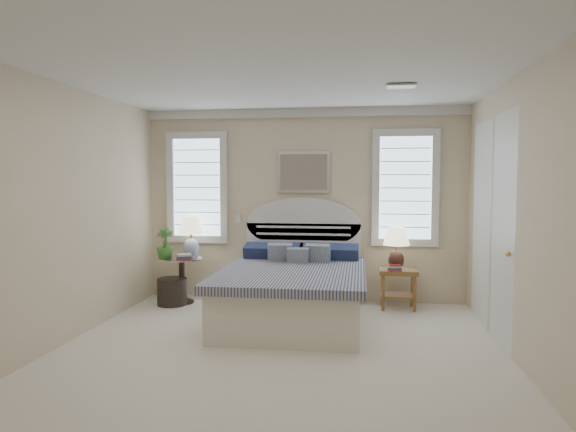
# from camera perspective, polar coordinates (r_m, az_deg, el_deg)

# --- Properties ---
(floor) EXTENTS (4.50, 5.00, 0.01)m
(floor) POSITION_cam_1_polar(r_m,az_deg,el_deg) (5.07, -1.50, -15.67)
(floor) COLOR silver
(floor) RESTS_ON ground
(ceiling) EXTENTS (4.50, 5.00, 0.01)m
(ceiling) POSITION_cam_1_polar(r_m,az_deg,el_deg) (4.88, -1.56, 15.76)
(ceiling) COLOR silver
(ceiling) RESTS_ON wall_back
(wall_back) EXTENTS (4.50, 0.02, 2.70)m
(wall_back) POSITION_cam_1_polar(r_m,az_deg,el_deg) (7.26, 1.77, 1.19)
(wall_back) COLOR beige
(wall_back) RESTS_ON floor
(wall_left) EXTENTS (0.02, 5.00, 2.70)m
(wall_left) POSITION_cam_1_polar(r_m,az_deg,el_deg) (5.62, -24.78, -0.00)
(wall_left) COLOR beige
(wall_left) RESTS_ON floor
(wall_right) EXTENTS (0.02, 5.00, 2.70)m
(wall_right) POSITION_cam_1_polar(r_m,az_deg,el_deg) (4.94, 25.16, -0.52)
(wall_right) COLOR beige
(wall_right) RESTS_ON floor
(crown_molding) EXTENTS (4.50, 0.08, 0.12)m
(crown_molding) POSITION_cam_1_polar(r_m,az_deg,el_deg) (7.27, 1.75, 11.38)
(crown_molding) COLOR silver
(crown_molding) RESTS_ON wall_back
(hvac_vent) EXTENTS (0.30, 0.20, 0.02)m
(hvac_vent) POSITION_cam_1_polar(r_m,az_deg,el_deg) (5.61, 12.45, 13.91)
(hvac_vent) COLOR #B2B2B2
(hvac_vent) RESTS_ON ceiling
(switch_plate) EXTENTS (0.08, 0.01, 0.12)m
(switch_plate) POSITION_cam_1_polar(r_m,az_deg,el_deg) (7.42, -5.56, -0.31)
(switch_plate) COLOR silver
(switch_plate) RESTS_ON wall_back
(window_left) EXTENTS (0.90, 0.06, 1.60)m
(window_left) POSITION_cam_1_polar(r_m,az_deg,el_deg) (7.56, -10.02, 3.14)
(window_left) COLOR #C9E9FF
(window_left) RESTS_ON wall_back
(window_right) EXTENTS (0.90, 0.06, 1.60)m
(window_right) POSITION_cam_1_polar(r_m,az_deg,el_deg) (7.21, 12.89, 3.06)
(window_right) COLOR #C9E9FF
(window_right) RESTS_ON wall_back
(painting) EXTENTS (0.74, 0.04, 0.58)m
(painting) POSITION_cam_1_polar(r_m,az_deg,el_deg) (7.21, 1.74, 4.91)
(painting) COLOR silver
(painting) RESTS_ON wall_back
(closet_door) EXTENTS (0.02, 1.80, 2.40)m
(closet_door) POSITION_cam_1_polar(r_m,az_deg,el_deg) (6.10, 21.64, -1.04)
(closet_door) COLOR silver
(closet_door) RESTS_ON floor
(bed) EXTENTS (1.72, 2.28, 1.47)m
(bed) POSITION_cam_1_polar(r_m,az_deg,el_deg) (6.35, 0.70, -7.99)
(bed) COLOR silver
(bed) RESTS_ON floor
(side_table_left) EXTENTS (0.56, 0.56, 0.63)m
(side_table_left) POSITION_cam_1_polar(r_m,az_deg,el_deg) (7.31, -11.71, -6.49)
(side_table_left) COLOR black
(side_table_left) RESTS_ON floor
(nightstand_right) EXTENTS (0.50, 0.40, 0.53)m
(nightstand_right) POSITION_cam_1_polar(r_m,az_deg,el_deg) (7.00, 12.14, -6.96)
(nightstand_right) COLOR olive
(nightstand_right) RESTS_ON floor
(floor_pot) EXTENTS (0.48, 0.48, 0.37)m
(floor_pot) POSITION_cam_1_polar(r_m,az_deg,el_deg) (7.27, -12.74, -8.19)
(floor_pot) COLOR black
(floor_pot) RESTS_ON floor
(lamp_left) EXTENTS (0.36, 0.36, 0.57)m
(lamp_left) POSITION_cam_1_polar(r_m,az_deg,el_deg) (7.32, -10.73, -1.77)
(lamp_left) COLOR white
(lamp_left) RESTS_ON side_table_left
(lamp_right) EXTENTS (0.46, 0.46, 0.57)m
(lamp_right) POSITION_cam_1_polar(r_m,az_deg,el_deg) (6.88, 11.94, -3.02)
(lamp_right) COLOR black
(lamp_right) RESTS_ON nightstand_right
(potted_plant) EXTENTS (0.29, 0.29, 0.42)m
(potted_plant) POSITION_cam_1_polar(r_m,az_deg,el_deg) (7.16, -13.52, -3.06)
(potted_plant) COLOR #366629
(potted_plant) RESTS_ON side_table_left
(books_left) EXTENTS (0.24, 0.21, 0.08)m
(books_left) POSITION_cam_1_polar(r_m,az_deg,el_deg) (7.07, -11.46, -4.51)
(books_left) COLOR maroon
(books_left) RESTS_ON side_table_left
(books_right) EXTENTS (0.18, 0.14, 0.09)m
(books_right) POSITION_cam_1_polar(r_m,az_deg,el_deg) (6.82, 11.77, -5.67)
(books_right) COLOR maroon
(books_right) RESTS_ON nightstand_right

